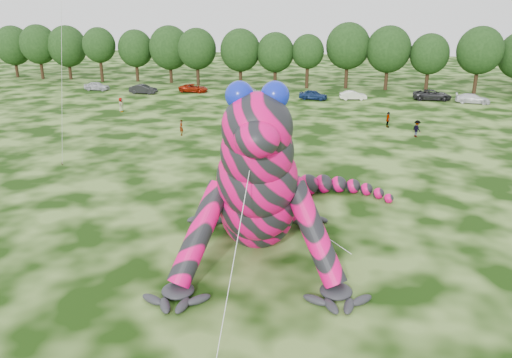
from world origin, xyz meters
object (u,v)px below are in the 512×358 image
(tree_10, at_px, (347,56))
(spectator_3, at_px, (388,120))
(tree_7, at_px, (240,58))
(car_2, at_px, (194,88))
(tree_1, at_px, (39,52))
(car_7, at_px, (473,99))
(tree_2, at_px, (68,53))
(tree_5, at_px, (170,54))
(car_6, at_px, (432,95))
(tree_3, at_px, (100,55))
(car_0, at_px, (97,86))
(car_5, at_px, (353,95))
(inflatable_gecko, at_px, (257,157))
(tree_9, at_px, (308,61))
(tree_11, at_px, (388,58))
(tree_4, at_px, (136,56))
(tree_6, at_px, (197,57))
(spectator_0, at_px, (181,128))
(spectator_4, at_px, (121,105))
(spectator_2, at_px, (417,129))
(tree_8, at_px, (275,60))
(tree_12, at_px, (429,63))
(car_3, at_px, (250,92))
(car_4, at_px, (313,95))
(tree_13, at_px, (478,60))
(tree_0, at_px, (14,52))
(car_1, at_px, (143,89))

(tree_10, bearing_deg, spectator_3, -78.25)
(tree_7, bearing_deg, car_2, -128.53)
(tree_1, distance_m, car_7, 74.41)
(tree_2, distance_m, tree_5, 19.90)
(car_6, bearing_deg, tree_3, 79.03)
(car_0, relative_size, car_5, 1.04)
(inflatable_gecko, distance_m, tree_1, 78.32)
(tree_1, distance_m, tree_9, 49.43)
(tree_3, distance_m, tree_11, 49.52)
(tree_4, xyz_separation_m, car_5, (38.52, -10.85, -3.89))
(tree_1, xyz_separation_m, tree_7, (38.27, -1.25, -0.17))
(tree_5, bearing_deg, tree_6, -17.46)
(tree_7, relative_size, spectator_0, 5.74)
(car_2, bearing_deg, inflatable_gecko, -153.81)
(tree_7, xyz_separation_m, spectator_4, (-10.03, -23.91, -3.84))
(spectator_0, height_order, spectator_4, spectator_4)
(tree_10, xyz_separation_m, car_5, (1.48, -10.71, -4.62))
(car_0, bearing_deg, tree_10, -76.18)
(tree_1, relative_size, spectator_4, 5.45)
(tree_5, bearing_deg, spectator_0, -67.39)
(car_7, height_order, spectator_2, spectator_2)
(tree_3, relative_size, car_5, 2.45)
(car_0, height_order, car_6, car_6)
(tree_1, distance_m, spectator_2, 71.45)
(inflatable_gecko, xyz_separation_m, spectator_2, (11.31, 26.74, -4.05))
(tree_7, height_order, tree_11, tree_11)
(tree_6, distance_m, tree_8, 13.34)
(tree_5, distance_m, car_6, 44.23)
(tree_11, bearing_deg, tree_12, -4.18)
(tree_4, xyz_separation_m, tree_8, (25.42, -1.73, -0.06))
(car_3, height_order, car_4, car_4)
(tree_7, xyz_separation_m, tree_11, (23.87, 1.39, 0.30))
(tree_8, bearing_deg, tree_5, 175.61)
(tree_13, height_order, car_4, tree_13)
(tree_8, height_order, spectator_3, tree_8)
(tree_0, height_order, car_5, tree_0)
(car_1, relative_size, car_4, 1.05)
(inflatable_gecko, distance_m, spectator_2, 29.32)
(tree_7, bearing_deg, tree_10, 5.80)
(car_3, bearing_deg, car_7, -88.46)
(car_3, height_order, spectator_2, spectator_2)
(car_1, relative_size, car_3, 0.92)
(car_4, height_order, spectator_0, spectator_0)
(tree_13, relative_size, spectator_3, 5.78)
(spectator_3, bearing_deg, tree_12, -22.91)
(spectator_3, distance_m, spectator_2, 4.73)
(tree_0, height_order, car_3, tree_0)
(tree_6, bearing_deg, car_7, -10.91)
(tree_12, relative_size, tree_13, 0.89)
(tree_7, height_order, tree_13, tree_13)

